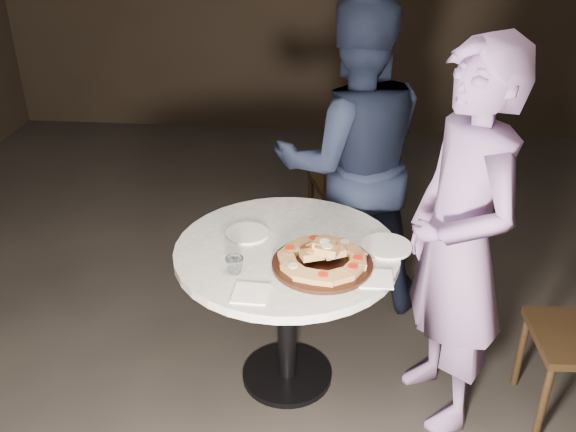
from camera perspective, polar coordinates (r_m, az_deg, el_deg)
The scene contains 12 objects.
floor at distance 3.16m, azimuth 2.00°, elevation -15.28°, with size 7.00×7.00×0.00m, color black.
table at distance 2.86m, azimuth -0.09°, elevation -5.19°, with size 1.28×1.28×0.74m.
serving_board at distance 2.66m, azimuth 3.06°, elevation -4.29°, with size 0.42×0.42×0.02m, color black.
focaccia_pile at distance 2.64m, azimuth 3.10°, elevation -3.59°, with size 0.37×0.37×0.10m.
plate_left at distance 2.89m, azimuth -3.66°, elevation -1.55°, with size 0.19×0.19×0.01m, color white.
plate_right at distance 2.81m, azimuth 8.75°, elevation -2.68°, with size 0.22×0.22×0.01m, color white.
water_glass at distance 2.61m, azimuth -4.77°, elevation -4.39°, with size 0.07×0.07×0.07m, color silver.
napkin_near at distance 2.50m, azimuth -3.33°, elevation -6.89°, with size 0.14×0.14×0.01m, color white.
napkin_far at distance 2.60m, azimuth 7.79°, elevation -5.56°, with size 0.14×0.14×0.01m, color white.
chair_far at distance 3.89m, azimuth 5.96°, elevation 3.66°, with size 0.58×0.59×0.98m.
diner_navy at distance 3.34m, azimuth 5.70°, elevation 4.79°, with size 0.83×0.64×1.70m, color black.
diner_teal at distance 2.67m, azimuth 14.94°, elevation -2.58°, with size 0.62×0.41×1.70m, color slate.
Camera 1 is at (0.10, -2.29, 2.18)m, focal length 40.00 mm.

